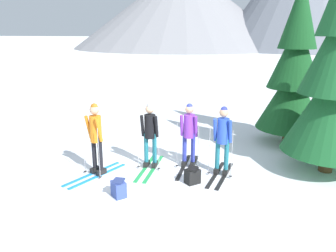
# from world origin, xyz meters

# --- Properties ---
(ground_plane) EXTENTS (400.00, 400.00, 0.00)m
(ground_plane) POSITION_xyz_m (0.00, 0.00, 0.00)
(ground_plane) COLOR white
(skier_in_orange) EXTENTS (1.03, 1.74, 1.78)m
(skier_in_orange) POSITION_xyz_m (-1.46, -0.54, 0.98)
(skier_in_orange) COLOR #1E84D1
(skier_in_orange) RESTS_ON ground
(skier_in_black) EXTENTS (0.61, 1.76, 1.69)m
(skier_in_black) POSITION_xyz_m (-0.30, 0.13, 0.92)
(skier_in_black) COLOR green
(skier_in_black) RESTS_ON ground
(skier_in_purple) EXTENTS (0.61, 1.69, 1.67)m
(skier_in_purple) POSITION_xyz_m (0.66, 0.41, 0.93)
(skier_in_purple) COLOR black
(skier_in_purple) RESTS_ON ground
(skier_in_blue) EXTENTS (0.61, 1.66, 1.71)m
(skier_in_blue) POSITION_xyz_m (1.51, 0.07, 0.93)
(skier_in_blue) COLOR black
(skier_in_blue) RESTS_ON ground
(pine_tree_mid) EXTENTS (2.03, 2.03, 4.89)m
(pine_tree_mid) POSITION_xyz_m (3.43, 2.95, 2.24)
(pine_tree_mid) COLOR #51381E
(pine_tree_mid) RESTS_ON ground
(backpack_on_snow_front) EXTENTS (0.40, 0.39, 0.38)m
(backpack_on_snow_front) POSITION_xyz_m (0.89, -0.57, 0.19)
(backpack_on_snow_front) COLOR black
(backpack_on_snow_front) RESTS_ON ground
(backpack_on_snow_beside) EXTENTS (0.39, 0.40, 0.38)m
(backpack_on_snow_beside) POSITION_xyz_m (-0.56, -1.53, 0.19)
(backpack_on_snow_beside) COLOR #384C99
(backpack_on_snow_beside) RESTS_ON ground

